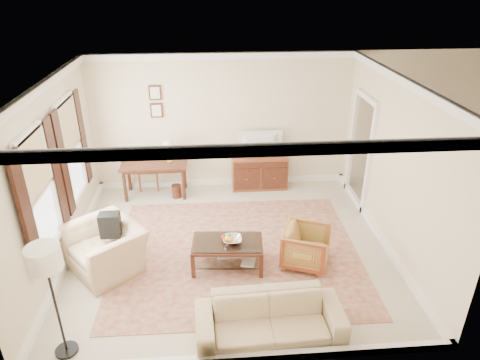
{
  "coord_description": "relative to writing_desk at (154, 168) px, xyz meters",
  "views": [
    {
      "loc": [
        -0.31,
        -6.2,
        4.37
      ],
      "look_at": [
        0.2,
        0.3,
        1.15
      ],
      "focal_mm": 32.0,
      "sensor_mm": 36.0,
      "label": 1
    }
  ],
  "objects": [
    {
      "name": "room_shell",
      "position": [
        1.46,
        -2.06,
        1.84
      ],
      "size": [
        5.51,
        5.01,
        2.91
      ],
      "color": "beige",
      "rests_on": "ground"
    },
    {
      "name": "annex_bedroom",
      "position": [
        5.95,
        -0.91,
        -0.29
      ],
      "size": [
        3.0,
        2.7,
        2.9
      ],
      "color": "beige",
      "rests_on": "ground"
    },
    {
      "name": "window_front",
      "position": [
        -1.24,
        -2.76,
        0.92
      ],
      "size": [
        0.12,
        1.56,
        1.8
      ],
      "primitive_type": null,
      "color": "#CCB284",
      "rests_on": "room_shell"
    },
    {
      "name": "window_rear",
      "position": [
        -1.24,
        -1.16,
        0.92
      ],
      "size": [
        0.12,
        1.56,
        1.8
      ],
      "primitive_type": null,
      "color": "#CCB284",
      "rests_on": "room_shell"
    },
    {
      "name": "doorway",
      "position": [
        4.17,
        -0.56,
        0.44
      ],
      "size": [
        0.1,
        1.12,
        2.25
      ],
      "primitive_type": null,
      "color": "white",
      "rests_on": "room_shell"
    },
    {
      "name": "rug",
      "position": [
        1.57,
        -2.24,
        -0.63
      ],
      "size": [
        4.16,
        3.58,
        0.01
      ],
      "primitive_type": "cube",
      "rotation": [
        0.0,
        0.0,
        -0.01
      ],
      "color": "maroon",
      "rests_on": "room_shell"
    },
    {
      "name": "writing_desk",
      "position": [
        0.0,
        0.0,
        0.0
      ],
      "size": [
        1.36,
        0.68,
        0.74
      ],
      "color": "#4E2416",
      "rests_on": "room_shell"
    },
    {
      "name": "desk_chair",
      "position": [
        -0.18,
        0.35,
        -0.11
      ],
      "size": [
        0.46,
        0.46,
        1.05
      ],
      "primitive_type": null,
      "rotation": [
        0.0,
        0.0,
        0.02
      ],
      "color": "brown",
      "rests_on": "room_shell"
    },
    {
      "name": "desk_lamp",
      "position": [
        0.32,
        -0.0,
        0.36
      ],
      "size": [
        0.32,
        0.32,
        0.5
      ],
      "primitive_type": null,
      "color": "silver",
      "rests_on": "writing_desk"
    },
    {
      "name": "framed_prints",
      "position": [
        0.1,
        0.41,
        1.31
      ],
      "size": [
        0.25,
        0.04,
        0.68
      ],
      "primitive_type": null,
      "color": "#4E2416",
      "rests_on": "room_shell"
    },
    {
      "name": "sideboard",
      "position": [
        2.24,
        0.18,
        -0.26
      ],
      "size": [
        1.2,
        0.46,
        0.74
      ],
      "primitive_type": "cube",
      "color": "brown",
      "rests_on": "room_shell"
    },
    {
      "name": "tv",
      "position": [
        2.24,
        0.16,
        0.57
      ],
      "size": [
        0.93,
        0.53,
        0.12
      ],
      "primitive_type": "imported",
      "rotation": [
        0.0,
        0.0,
        3.14
      ],
      "color": "black",
      "rests_on": "sideboard"
    },
    {
      "name": "coffee_table",
      "position": [
        1.39,
        -2.6,
        -0.27
      ],
      "size": [
        1.17,
        0.74,
        0.48
      ],
      "rotation": [
        0.0,
        0.0,
        -0.08
      ],
      "color": "#4E2416",
      "rests_on": "room_shell"
    },
    {
      "name": "fruit_bowl",
      "position": [
        1.47,
        -2.61,
        -0.11
      ],
      "size": [
        0.42,
        0.42,
        0.1
      ],
      "primitive_type": "imported",
      "color": "silver",
      "rests_on": "coffee_table"
    },
    {
      "name": "book_a",
      "position": [
        1.23,
        -2.51,
        -0.45
      ],
      "size": [
        0.28,
        0.04,
        0.38
      ],
      "primitive_type": "imported",
      "rotation": [
        0.0,
        0.0,
        -0.03
      ],
      "color": "brown",
      "rests_on": "coffee_table"
    },
    {
      "name": "book_b",
      "position": [
        1.62,
        -2.71,
        -0.45
      ],
      "size": [
        0.28,
        0.1,
        0.38
      ],
      "primitive_type": "imported",
      "rotation": [
        0.0,
        0.0,
        -0.26
      ],
      "color": "brown",
      "rests_on": "coffee_table"
    },
    {
      "name": "striped_armchair",
      "position": [
        2.67,
        -2.63,
        -0.27
      ],
      "size": [
        0.88,
        0.9,
        0.73
      ],
      "primitive_type": "imported",
      "rotation": [
        0.0,
        0.0,
        1.19
      ],
      "color": "maroon",
      "rests_on": "room_shell"
    },
    {
      "name": "club_armchair",
      "position": [
        -0.55,
        -2.48,
        -0.13
      ],
      "size": [
        1.31,
        1.37,
        1.01
      ],
      "primitive_type": "imported",
      "rotation": [
        0.0,
        0.0,
        -0.89
      ],
      "color": "tan",
      "rests_on": "room_shell"
    },
    {
      "name": "backpack",
      "position": [
        -0.45,
        -2.35,
        0.12
      ],
      "size": [
        0.39,
        0.37,
        0.4
      ],
      "primitive_type": "cube",
      "rotation": [
        0.0,
        0.0,
        -0.68
      ],
      "color": "black",
      "rests_on": "club_armchair"
    },
    {
      "name": "sofa",
      "position": [
        1.87,
        -4.11,
        -0.26
      ],
      "size": [
        1.95,
        0.64,
        0.75
      ],
      "primitive_type": "imported",
      "rotation": [
        0.0,
        0.0,
        0.04
      ],
      "color": "tan",
      "rests_on": "room_shell"
    },
    {
      "name": "floor_lamp",
      "position": [
        -0.74,
        -4.19,
        0.71
      ],
      "size": [
        0.4,
        0.4,
        1.6
      ],
      "color": "black",
      "rests_on": "room_shell"
    }
  ]
}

